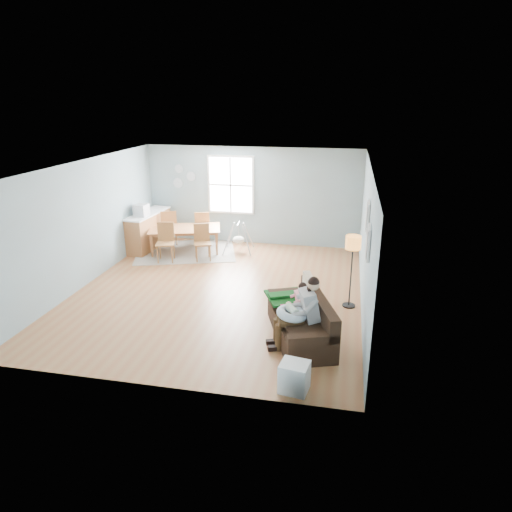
% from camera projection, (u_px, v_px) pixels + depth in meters
% --- Properties ---
extents(room, '(8.40, 9.40, 3.90)m').
position_uv_depth(room, '(216.00, 179.00, 9.07)').
color(room, '#A26039').
extents(window, '(1.32, 0.08, 1.62)m').
position_uv_depth(window, '(231.00, 185.00, 12.64)').
color(window, white).
rests_on(window, room).
extents(pictures, '(0.05, 1.34, 0.74)m').
position_uv_depth(pictures, '(368.00, 229.00, 7.73)').
color(pictures, white).
rests_on(pictures, room).
extents(wall_plates, '(0.67, 0.02, 0.66)m').
position_uv_depth(wall_plates, '(183.00, 177.00, 12.85)').
color(wall_plates, '#94A3B1').
rests_on(wall_plates, room).
extents(sofa, '(1.41, 2.08, 0.77)m').
position_uv_depth(sofa, '(303.00, 323.00, 7.89)').
color(sofa, black).
rests_on(sofa, room).
extents(green_throw, '(1.10, 1.03, 0.04)m').
position_uv_depth(green_throw, '(292.00, 296.00, 8.40)').
color(green_throw, '#135618').
rests_on(green_throw, sofa).
extents(beige_pillow, '(0.26, 0.50, 0.48)m').
position_uv_depth(beige_pillow, '(308.00, 288.00, 8.24)').
color(beige_pillow, tan).
rests_on(beige_pillow, sofa).
extents(father, '(0.92, 0.60, 1.24)m').
position_uv_depth(father, '(301.00, 310.00, 7.49)').
color(father, '#949497').
rests_on(father, sofa).
extents(nursing_pillow, '(0.63, 0.61, 0.21)m').
position_uv_depth(nursing_pillow, '(292.00, 314.00, 7.49)').
color(nursing_pillow, '#C6E0F8').
rests_on(nursing_pillow, father).
extents(infant, '(0.26, 0.34, 0.13)m').
position_uv_depth(infant, '(291.00, 308.00, 7.49)').
color(infant, silver).
rests_on(infant, nursing_pillow).
extents(toddler, '(0.50, 0.36, 0.74)m').
position_uv_depth(toddler, '(297.00, 299.00, 7.92)').
color(toddler, white).
rests_on(toddler, sofa).
extents(floor_lamp, '(0.30, 0.30, 1.47)m').
position_uv_depth(floor_lamp, '(353.00, 249.00, 8.74)').
color(floor_lamp, black).
rests_on(floor_lamp, room).
extents(storage_cube, '(0.45, 0.41, 0.44)m').
position_uv_depth(storage_cube, '(294.00, 377.00, 6.47)').
color(storage_cube, white).
rests_on(storage_cube, room).
extents(rug, '(3.06, 2.66, 0.01)m').
position_uv_depth(rug, '(186.00, 251.00, 12.34)').
color(rug, '#9E9990').
rests_on(rug, room).
extents(dining_table, '(2.08, 1.53, 0.66)m').
position_uv_depth(dining_table, '(185.00, 240.00, 12.24)').
color(dining_table, '#975231').
rests_on(dining_table, rug).
extents(chair_sw, '(0.53, 0.53, 0.98)m').
position_uv_depth(chair_sw, '(166.00, 239.00, 11.52)').
color(chair_sw, brown).
rests_on(chair_sw, rug).
extents(chair_se, '(0.55, 0.55, 0.92)m').
position_uv_depth(chair_se, '(202.00, 240.00, 11.62)').
color(chair_se, brown).
rests_on(chair_se, rug).
extents(chair_nw, '(0.59, 0.59, 1.00)m').
position_uv_depth(chair_nw, '(169.00, 225.00, 12.70)').
color(chair_nw, brown).
rests_on(chair_nw, rug).
extents(chair_ne, '(0.53, 0.53, 0.95)m').
position_uv_depth(chair_ne, '(202.00, 226.00, 12.81)').
color(chair_ne, brown).
rests_on(chair_ne, rug).
extents(counter, '(0.66, 1.80, 0.99)m').
position_uv_depth(counter, '(149.00, 230.00, 12.52)').
color(counter, '#975231').
rests_on(counter, room).
extents(monitor, '(0.37, 0.35, 0.31)m').
position_uv_depth(monitor, '(141.00, 210.00, 12.00)').
color(monitor, silver).
rests_on(monitor, counter).
extents(baby_swing, '(0.85, 0.86, 0.79)m').
position_uv_depth(baby_swing, '(239.00, 239.00, 12.22)').
color(baby_swing, silver).
rests_on(baby_swing, room).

